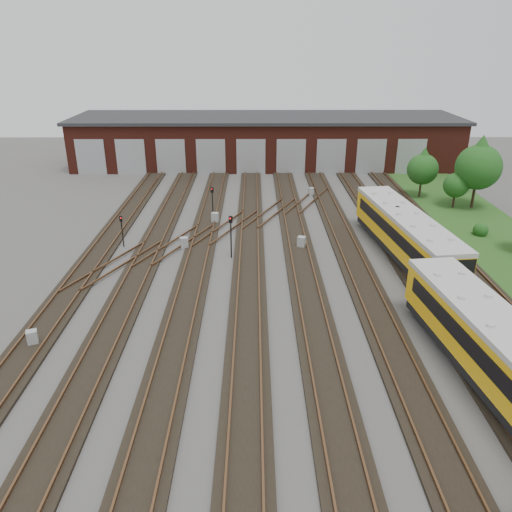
{
  "coord_description": "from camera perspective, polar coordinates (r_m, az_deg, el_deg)",
  "views": [
    {
      "loc": [
        -1.61,
        -28.03,
        15.68
      ],
      "look_at": [
        -1.49,
        3.4,
        2.0
      ],
      "focal_mm": 35.0,
      "sensor_mm": 36.0,
      "label": 1
    }
  ],
  "objects": [
    {
      "name": "ground",
      "position": [
        32.16,
        2.68,
        -5.69
      ],
      "size": [
        120.0,
        120.0,
        0.0
      ],
      "primitive_type": "plane",
      "color": "#454340",
      "rests_on": "ground"
    },
    {
      "name": "track_network",
      "position": [
        32.61,
        2.34,
        -5.02
      ],
      "size": [
        30.4,
        70.0,
        0.33
      ],
      "color": "black",
      "rests_on": "ground"
    },
    {
      "name": "maintenance_shed",
      "position": [
        69.16,
        1.14,
        13.13
      ],
      "size": [
        51.0,
        12.5,
        6.35
      ],
      "color": "#531D14",
      "rests_on": "ground"
    },
    {
      "name": "grass_verge",
      "position": [
        46.0,
        26.41,
        1.07
      ],
      "size": [
        8.0,
        55.0,
        0.05
      ],
      "primitive_type": "cube",
      "color": "#224617",
      "rests_on": "ground"
    },
    {
      "name": "metro_train",
      "position": [
        26.71,
        26.0,
        -10.03
      ],
      "size": [
        4.59,
        47.8,
        3.22
      ],
      "rotation": [
        0.0,
        0.0,
        0.12
      ],
      "color": "black",
      "rests_on": "ground"
    },
    {
      "name": "signal_mast_0",
      "position": [
        41.89,
        -15.1,
        3.21
      ],
      "size": [
        0.26,
        0.25,
        2.65
      ],
      "rotation": [
        0.0,
        0.0,
        0.37
      ],
      "color": "black",
      "rests_on": "ground"
    },
    {
      "name": "signal_mast_1",
      "position": [
        38.24,
        -2.89,
        2.81
      ],
      "size": [
        0.3,
        0.28,
        3.42
      ],
      "rotation": [
        0.0,
        0.0,
        -0.31
      ],
      "color": "black",
      "rests_on": "ground"
    },
    {
      "name": "signal_mast_2",
      "position": [
        47.43,
        -5.01,
        6.58
      ],
      "size": [
        0.28,
        0.27,
        3.0
      ],
      "rotation": [
        0.0,
        0.0,
        -0.27
      ],
      "color": "black",
      "rests_on": "ground"
    },
    {
      "name": "signal_mast_3",
      "position": [
        41.44,
        15.67,
        3.78
      ],
      "size": [
        0.29,
        0.27,
        3.6
      ],
      "rotation": [
        0.0,
        0.0,
        -0.12
      ],
      "color": "black",
      "rests_on": "ground"
    },
    {
      "name": "relay_cabinet_0",
      "position": [
        30.62,
        -24.18,
        -8.57
      ],
      "size": [
        0.7,
        0.65,
        0.94
      ],
      "primitive_type": "cube",
      "rotation": [
        0.0,
        0.0,
        0.38
      ],
      "color": "#9B9D9F",
      "rests_on": "ground"
    },
    {
      "name": "relay_cabinet_1",
      "position": [
        40.84,
        -8.22,
        1.45
      ],
      "size": [
        0.73,
        0.67,
        1.0
      ],
      "primitive_type": "cube",
      "rotation": [
        0.0,
        0.0,
        0.33
      ],
      "color": "#9B9D9F",
      "rests_on": "ground"
    },
    {
      "name": "relay_cabinet_2",
      "position": [
        46.33,
        -4.7,
        4.33
      ],
      "size": [
        0.69,
        0.61,
        1.03
      ],
      "primitive_type": "cube",
      "rotation": [
        0.0,
        0.0,
        -0.16
      ],
      "color": "#9B9D9F",
      "rests_on": "ground"
    },
    {
      "name": "relay_cabinet_3",
      "position": [
        55.08,
        6.31,
        7.32
      ],
      "size": [
        0.61,
        0.54,
        0.89
      ],
      "primitive_type": "cube",
      "rotation": [
        0.0,
        0.0,
        0.2
      ],
      "color": "#9B9D9F",
      "rests_on": "ground"
    },
    {
      "name": "relay_cabinet_4",
      "position": [
        40.72,
        5.22,
        1.54
      ],
      "size": [
        0.76,
        0.7,
        1.02
      ],
      "primitive_type": "cube",
      "rotation": [
        0.0,
        0.0,
        -0.4
      ],
      "color": "#9B9D9F",
      "rests_on": "ground"
    },
    {
      "name": "tree_0",
      "position": [
        56.3,
        18.56,
        9.77
      ],
      "size": [
        3.23,
        3.23,
        5.36
      ],
      "color": "#311E16",
      "rests_on": "ground"
    },
    {
      "name": "tree_1",
      "position": [
        53.92,
        21.94,
        7.83
      ],
      "size": [
        2.48,
        2.48,
        4.12
      ],
      "color": "#311E16",
      "rests_on": "ground"
    },
    {
      "name": "tree_2",
      "position": [
        54.12,
        24.16,
        9.8
      ],
      "size": [
        4.42,
        4.42,
        7.32
      ],
      "color": "#311E16",
      "rests_on": "ground"
    },
    {
      "name": "bush_1",
      "position": [
        47.49,
        24.31,
        2.91
      ],
      "size": [
        1.28,
        1.28,
        1.28
      ],
      "primitive_type": "sphere",
      "color": "#174814",
      "rests_on": "ground"
    },
    {
      "name": "bush_2",
      "position": [
        61.26,
        22.64,
        7.56
      ],
      "size": [
        1.39,
        1.39,
        1.39
      ],
      "primitive_type": "sphere",
      "color": "#174814",
      "rests_on": "ground"
    }
  ]
}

